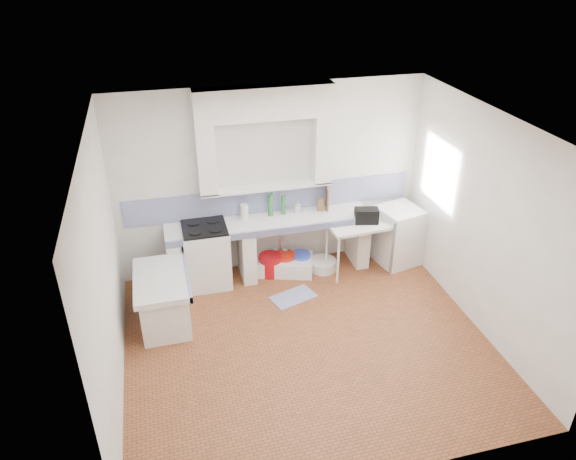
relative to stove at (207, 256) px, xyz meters
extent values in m
plane|color=brown|center=(1.04, -1.67, -0.45)|extent=(4.50, 4.50, 0.00)
plane|color=white|center=(1.04, -1.67, 2.35)|extent=(4.50, 4.50, 0.00)
plane|color=white|center=(1.04, 0.33, 0.95)|extent=(4.50, 0.00, 4.50)
plane|color=white|center=(1.04, -3.67, 0.95)|extent=(4.50, 0.00, 4.50)
plane|color=white|center=(-1.21, -1.67, 0.95)|extent=(0.00, 4.50, 4.50)
plane|color=white|center=(3.29, -1.67, 0.95)|extent=(0.00, 4.50, 4.50)
cube|color=white|center=(0.94, 0.20, 2.12)|extent=(1.90, 0.25, 0.45)
cube|color=#352010|center=(3.47, -0.47, 1.15)|extent=(0.35, 0.86, 1.06)
cube|color=white|center=(3.32, -0.47, 1.53)|extent=(0.01, 0.84, 0.24)
cube|color=white|center=(0.94, 0.03, 0.41)|extent=(3.00, 0.60, 0.08)
cube|color=navy|center=(0.94, -0.25, 0.41)|extent=(3.00, 0.04, 0.10)
cube|color=white|center=(-0.46, 0.03, -0.04)|extent=(0.20, 0.55, 0.82)
cube|color=white|center=(0.59, 0.03, -0.04)|extent=(0.20, 0.55, 0.82)
cube|color=white|center=(2.34, 0.03, -0.04)|extent=(0.20, 0.55, 0.82)
cube|color=white|center=(-0.66, -0.77, 0.21)|extent=(0.70, 1.10, 0.08)
cube|color=white|center=(-0.66, -0.77, -0.14)|extent=(0.60, 1.00, 0.62)
cube|color=navy|center=(-0.33, -0.77, 0.21)|extent=(0.04, 1.10, 0.10)
cube|color=navy|center=(1.04, 0.31, 0.65)|extent=(4.27, 0.03, 0.40)
cube|color=white|center=(0.00, 0.00, 0.00)|extent=(0.64, 0.62, 0.91)
cube|color=white|center=(1.15, 0.01, -0.35)|extent=(0.98, 0.72, 0.21)
cube|color=white|center=(2.26, -0.24, -0.05)|extent=(1.01, 0.61, 0.04)
cube|color=white|center=(2.94, -0.14, 0.00)|extent=(0.71, 0.71, 0.91)
cylinder|color=#B80A12|center=(0.94, -0.01, -0.29)|extent=(0.38, 0.38, 0.32)
cylinder|color=red|center=(1.17, 0.02, -0.30)|extent=(0.33, 0.33, 0.30)
cylinder|color=blue|center=(1.41, -0.01, -0.31)|extent=(0.30, 0.30, 0.28)
cylinder|color=white|center=(1.75, -0.09, -0.37)|extent=(0.49, 0.49, 0.16)
cylinder|color=silver|center=(1.06, 0.18, -0.29)|extent=(0.10, 0.10, 0.32)
cylinder|color=silver|center=(1.21, 0.14, -0.30)|extent=(0.09, 0.09, 0.30)
cube|color=black|center=(2.35, -0.23, 0.47)|extent=(0.38, 0.27, 0.22)
cylinder|color=#266E2C|center=(1.00, 0.18, 0.62)|extent=(0.09, 0.09, 0.34)
cylinder|color=#266E2C|center=(1.19, 0.17, 0.60)|extent=(0.08, 0.08, 0.30)
cube|color=olive|center=(1.76, 0.15, 0.54)|extent=(0.10, 0.08, 0.18)
cube|color=olive|center=(1.87, 0.18, 0.62)|extent=(0.07, 0.25, 0.34)
cylinder|color=white|center=(0.61, 0.16, 0.56)|extent=(0.12, 0.12, 0.23)
imported|color=white|center=(1.41, 0.17, 0.54)|extent=(0.11, 0.11, 0.18)
cube|color=#3F4596|center=(1.12, -0.68, -0.45)|extent=(0.70, 0.53, 0.01)
camera|label=1|loc=(-0.51, -6.71, 4.09)|focal=33.56mm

